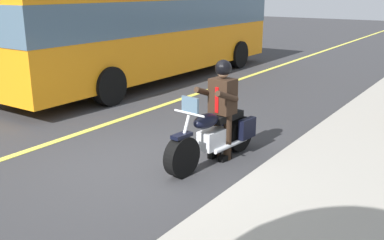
% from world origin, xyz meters
% --- Properties ---
extents(ground_plane, '(80.00, 80.00, 0.00)m').
position_xyz_m(ground_plane, '(0.00, 0.00, 0.00)').
color(ground_plane, '#333335').
extents(lane_center_stripe, '(60.00, 0.16, 0.01)m').
position_xyz_m(lane_center_stripe, '(0.00, -2.00, 0.01)').
color(lane_center_stripe, '#E5DB4C').
rests_on(lane_center_stripe, ground_plane).
extents(motorcycle_main, '(2.22, 0.74, 1.26)m').
position_xyz_m(motorcycle_main, '(-0.91, 1.09, 0.45)').
color(motorcycle_main, black).
rests_on(motorcycle_main, ground_plane).
extents(rider_main, '(0.66, 0.59, 1.74)m').
position_xyz_m(rider_main, '(-1.10, 1.11, 1.04)').
color(rider_main, black).
rests_on(rider_main, ground_plane).
extents(bus_near, '(11.05, 2.70, 3.30)m').
position_xyz_m(bus_near, '(-5.87, -4.34, 1.87)').
color(bus_near, orange).
rests_on(bus_near, ground_plane).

